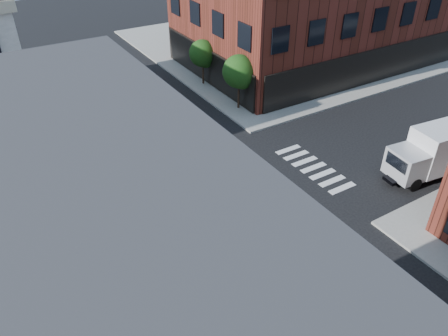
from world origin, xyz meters
The scene contains 8 objects.
ground centered at (0.00, 0.00, 0.00)m, with size 120.00×120.00×0.00m, color black.
sidewalk_ne centered at (21.00, 21.00, 0.07)m, with size 30.00×30.00×0.15m, color gray.
building_ne centered at (20.50, 16.00, 6.00)m, with size 25.00×16.00×12.00m, color #451A11.
tree_near centered at (7.56, 9.98, 3.16)m, with size 2.69×2.69×4.49m.
tree_far centered at (7.56, 15.98, 2.87)m, with size 2.43×2.43×4.07m.
signal_pole centered at (-6.72, -6.68, 2.86)m, with size 1.29×1.24×4.60m.
box_truck centered at (13.48, -4.52, 1.72)m, with size 7.45×3.02×3.30m.
traffic_cone centered at (-3.31, -3.86, 0.31)m, with size 0.45×0.45×0.65m.
Camera 1 is at (-10.73, -17.54, 16.27)m, focal length 35.00 mm.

